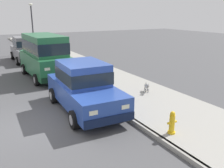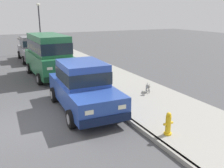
{
  "view_description": "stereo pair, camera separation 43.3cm",
  "coord_description": "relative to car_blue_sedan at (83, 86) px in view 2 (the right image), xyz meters",
  "views": [
    {
      "loc": [
        -1.32,
        -8.05,
        3.73
      ],
      "look_at": [
        3.51,
        0.68,
        0.85
      ],
      "focal_mm": 39.64,
      "sensor_mm": 36.0,
      "label": 1
    },
    {
      "loc": [
        -0.94,
        -8.25,
        3.73
      ],
      "look_at": [
        3.51,
        0.68,
        0.85
      ],
      "focal_mm": 39.64,
      "sensor_mm": 36.0,
      "label": 2
    }
  ],
  "objects": [
    {
      "name": "street_lamp",
      "position": [
        1.37,
        15.3,
        1.92
      ],
      "size": [
        0.36,
        0.36,
        4.42
      ],
      "color": "#2D2D33",
      "rests_on": "sidewalk"
    },
    {
      "name": "dog_grey",
      "position": [
        3.28,
        0.29,
        -0.55
      ],
      "size": [
        0.44,
        0.68,
        0.49
      ],
      "color": "#999691",
      "rests_on": "sidewalk"
    },
    {
      "name": "curb",
      "position": [
        1.02,
        -0.56,
        -0.91
      ],
      "size": [
        0.16,
        64.0,
        0.14
      ],
      "primitive_type": "cube",
      "color": "gray",
      "rests_on": "ground"
    },
    {
      "name": "fire_hydrant",
      "position": [
        1.47,
        -3.43,
        -0.51
      ],
      "size": [
        0.34,
        0.24,
        0.72
      ],
      "color": "gold",
      "rests_on": "sidewalk"
    },
    {
      "name": "car_grey_sedan",
      "position": [
        -0.0,
        11.84,
        0.0
      ],
      "size": [
        2.05,
        4.6,
        1.92
      ],
      "color": "slate",
      "rests_on": "ground"
    },
    {
      "name": "ground_plane",
      "position": [
        -2.18,
        -0.56,
        -0.98
      ],
      "size": [
        80.0,
        80.0,
        0.0
      ],
      "primitive_type": "plane",
      "color": "#4C4C4F"
    },
    {
      "name": "car_blue_sedan",
      "position": [
        0.0,
        0.0,
        0.0
      ],
      "size": [
        2.15,
        4.66,
        1.92
      ],
      "color": "#28479E",
      "rests_on": "ground"
    },
    {
      "name": "car_green_van",
      "position": [
        -0.0,
        5.86,
        0.41
      ],
      "size": [
        2.25,
        4.96,
        2.52
      ],
      "color": "#23663D",
      "rests_on": "ground"
    },
    {
      "name": "sidewalk",
      "position": [
        2.82,
        -0.56,
        -0.91
      ],
      "size": [
        3.6,
        64.0,
        0.14
      ],
      "primitive_type": "cube",
      "color": "#99968E",
      "rests_on": "ground"
    }
  ]
}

